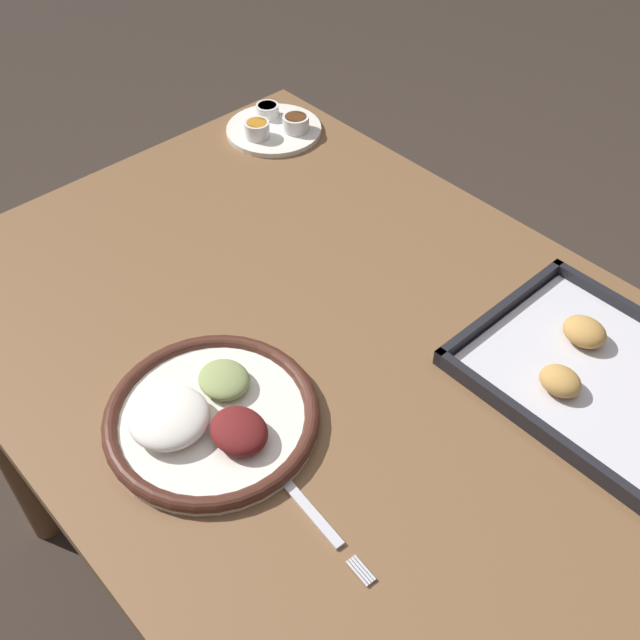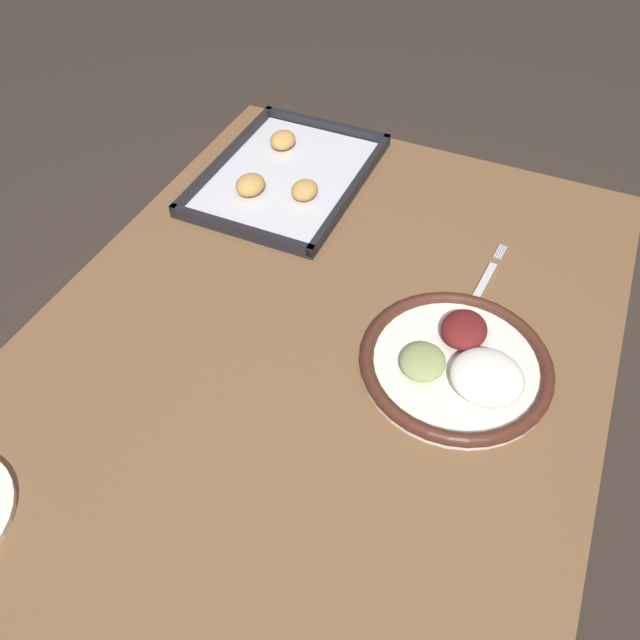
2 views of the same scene
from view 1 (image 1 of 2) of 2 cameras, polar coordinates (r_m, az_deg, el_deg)
ground_plane at (r=1.69m, az=-0.20°, el=-19.24°), size 8.00×8.00×0.00m
dining_table at (r=1.14m, az=-0.28°, el=-5.18°), size 1.11×0.83×0.77m
dinner_plate at (r=0.95m, az=-8.46°, el=-7.26°), size 0.27×0.27×0.05m
fork at (r=0.88m, az=-1.30°, el=-13.75°), size 0.22×0.03×0.00m
saucer_plate at (r=1.45m, az=-3.50°, el=14.49°), size 0.18×0.18×0.04m
baking_tray at (r=1.05m, az=21.48°, el=-4.43°), size 0.38×0.28×0.04m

